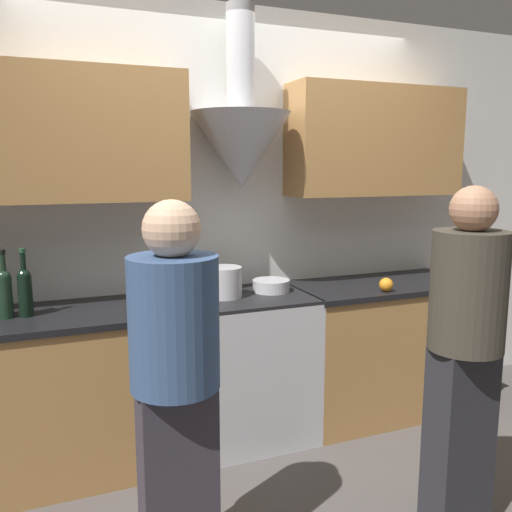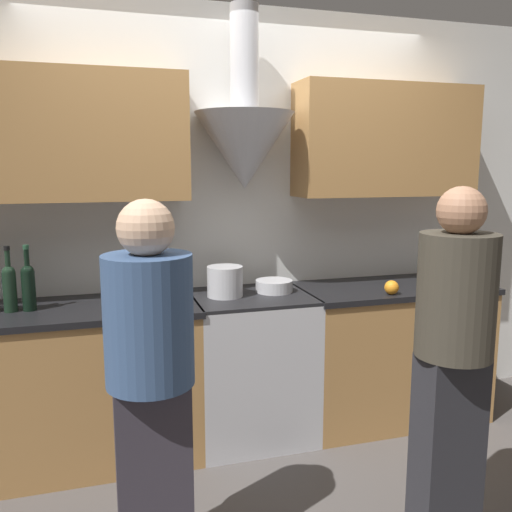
% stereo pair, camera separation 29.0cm
% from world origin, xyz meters
% --- Properties ---
extents(ground_plane, '(12.00, 12.00, 0.00)m').
position_xyz_m(ground_plane, '(0.00, 0.00, 0.00)').
color(ground_plane, '#4C4744').
extents(wall_back, '(8.40, 0.59, 2.60)m').
position_xyz_m(wall_back, '(-0.04, 0.59, 1.48)').
color(wall_back, white).
rests_on(wall_back, ground_plane).
extents(counter_left, '(1.45, 0.62, 0.89)m').
position_xyz_m(counter_left, '(-1.06, 0.33, 0.44)').
color(counter_left, '#B27F47').
rests_on(counter_left, ground_plane).
extents(counter_right, '(1.22, 0.62, 0.89)m').
position_xyz_m(counter_right, '(0.94, 0.33, 0.44)').
color(counter_right, '#B27F47').
rests_on(counter_right, ground_plane).
extents(stove_range, '(0.70, 0.60, 0.89)m').
position_xyz_m(stove_range, '(0.00, 0.33, 0.45)').
color(stove_range, silver).
rests_on(stove_range, ground_plane).
extents(wine_bottle_4, '(0.07, 0.07, 0.35)m').
position_xyz_m(wine_bottle_4, '(-1.31, 0.33, 1.02)').
color(wine_bottle_4, black).
rests_on(wine_bottle_4, counter_left).
extents(wine_bottle_5, '(0.07, 0.07, 0.35)m').
position_xyz_m(wine_bottle_5, '(-1.22, 0.32, 1.02)').
color(wine_bottle_5, black).
rests_on(wine_bottle_5, counter_left).
extents(stock_pot, '(0.21, 0.21, 0.18)m').
position_xyz_m(stock_pot, '(-0.16, 0.34, 0.97)').
color(stock_pot, silver).
rests_on(stock_pot, stove_range).
extents(mixing_bowl, '(0.23, 0.23, 0.07)m').
position_xyz_m(mixing_bowl, '(0.16, 0.37, 0.92)').
color(mixing_bowl, silver).
rests_on(mixing_bowl, stove_range).
extents(orange_fruit, '(0.08, 0.08, 0.08)m').
position_xyz_m(orange_fruit, '(0.80, 0.10, 0.93)').
color(orange_fruit, orange).
rests_on(orange_fruit, counter_right).
extents(person_foreground_left, '(0.34, 0.34, 1.52)m').
position_xyz_m(person_foreground_left, '(-0.69, -0.66, 0.84)').
color(person_foreground_left, '#38333D').
rests_on(person_foreground_left, ground_plane).
extents(person_foreground_right, '(0.32, 0.32, 1.56)m').
position_xyz_m(person_foreground_right, '(0.53, -0.85, 0.86)').
color(person_foreground_right, '#28282D').
rests_on(person_foreground_right, ground_plane).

